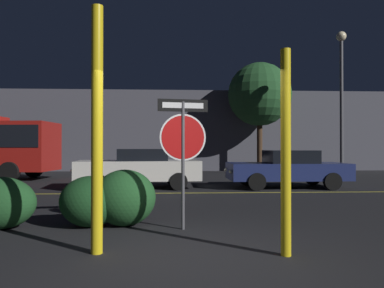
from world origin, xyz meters
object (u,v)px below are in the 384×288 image
yellow_pole_left (97,129)px  hedge_bush_2 (91,201)px  tree_0 (260,95)px  street_lamp (341,83)px  yellow_pole_right (286,152)px  hedge_bush_3 (125,198)px  passing_car_3 (287,169)px  hedge_bush_1 (0,203)px  passing_car_2 (139,168)px  stop_sign (183,137)px

yellow_pole_left → hedge_bush_2: (-0.46, 1.76, -1.24)m
hedge_bush_2 → tree_0: bearing=65.8°
street_lamp → yellow_pole_right: bearing=-117.7°
hedge_bush_2 → hedge_bush_3: hedge_bush_3 is taller
yellow_pole_right → passing_car_3: yellow_pole_right is taller
passing_car_3 → street_lamp: (3.76, 3.78, 3.81)m
hedge_bush_1 → passing_car_2: bearing=74.3°
yellow_pole_left → passing_car_3: (5.18, 8.16, -1.01)m
street_lamp → stop_sign: bearing=-126.4°
passing_car_3 → street_lamp: bearing=-45.0°
yellow_pole_right → passing_car_2: yellow_pole_right is taller
yellow_pole_right → hedge_bush_2: bearing=146.5°
hedge_bush_2 → hedge_bush_3: bearing=3.4°
stop_sign → yellow_pole_left: (-1.22, -1.45, 0.07)m
passing_car_3 → street_lamp: size_ratio=0.62×
yellow_pole_right → tree_0: tree_0 is taller
hedge_bush_2 → hedge_bush_1: bearing=-175.3°
yellow_pole_left → hedge_bush_2: 2.20m
yellow_pole_left → yellow_pole_right: size_ratio=1.22×
street_lamp → tree_0: 5.25m
hedge_bush_3 → street_lamp: bearing=49.1°
hedge_bush_2 → street_lamp: (9.40, 10.18, 4.03)m
passing_car_3 → yellow_pole_right: bearing=162.6°
passing_car_2 → stop_sign: bearing=-174.2°
stop_sign → hedge_bush_2: (-1.68, 0.31, -1.17)m
hedge_bush_1 → hedge_bush_3: hedge_bush_3 is taller
yellow_pole_left → hedge_bush_3: bearing=85.3°
passing_car_3 → tree_0: size_ratio=0.67×
hedge_bush_1 → tree_0: (8.12, 14.71, 4.07)m
stop_sign → street_lamp: street_lamp is taller
hedge_bush_1 → passing_car_3: passing_car_3 is taller
hedge_bush_1 → tree_0: bearing=61.1°
yellow_pole_left → passing_car_2: yellow_pole_left is taller
hedge_bush_3 → tree_0: bearing=67.8°
hedge_bush_3 → street_lamp: street_lamp is taller
hedge_bush_3 → yellow_pole_left: bearing=-94.7°
yellow_pole_right → street_lamp: 14.09m
hedge_bush_3 → yellow_pole_right: bearing=-40.1°
yellow_pole_left → passing_car_3: yellow_pole_left is taller
yellow_pole_left → hedge_bush_3: 2.15m
street_lamp → hedge_bush_2: bearing=-132.7°
hedge_bush_3 → passing_car_2: passing_car_2 is taller
stop_sign → yellow_pole_right: 2.17m
yellow_pole_right → hedge_bush_1: (-4.59, 1.87, -0.93)m
tree_0 → passing_car_2: bearing=-127.8°
hedge_bush_1 → hedge_bush_2: size_ratio=1.13×
passing_car_3 → stop_sign: bearing=149.4°
yellow_pole_right → passing_car_3: 8.82m
hedge_bush_1 → passing_car_2: (1.87, 6.64, 0.26)m
hedge_bush_2 → tree_0: tree_0 is taller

